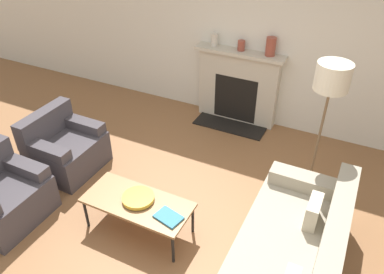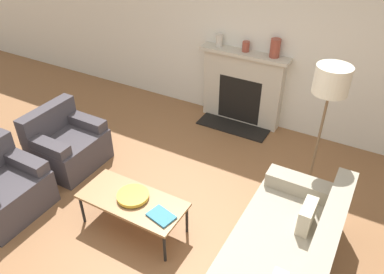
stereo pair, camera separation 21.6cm
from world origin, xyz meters
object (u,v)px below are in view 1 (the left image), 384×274
at_px(couch, 290,262).
at_px(mantel_vase_center_right, 271,47).
at_px(floor_lamp, 329,92).
at_px(book, 168,217).
at_px(mantel_vase_left, 214,40).
at_px(mantel_vase_center_left, 241,46).
at_px(fireplace, 238,87).
at_px(coffee_table, 138,204).
at_px(armchair_near, 1,197).
at_px(bowl, 138,198).
at_px(armchair_far, 65,148).

height_order(couch, mantel_vase_center_right, mantel_vase_center_right).
relative_size(floor_lamp, mantel_vase_center_right, 6.51).
distance_m(book, mantel_vase_center_right, 2.95).
distance_m(book, mantel_vase_left, 3.03).
xyz_separation_m(couch, mantel_vase_center_right, (-1.10, 2.68, 1.03)).
xyz_separation_m(mantel_vase_left, mantel_vase_center_left, (0.44, 0.00, -0.02)).
xyz_separation_m(book, mantel_vase_left, (-0.74, 2.81, 0.84)).
xyz_separation_m(fireplace, mantel_vase_center_left, (0.00, 0.01, 0.68)).
relative_size(couch, mantel_vase_center_left, 14.33).
distance_m(book, mantel_vase_center_left, 2.94).
bearing_deg(coffee_table, couch, 2.41).
xyz_separation_m(fireplace, couch, (1.54, -2.66, -0.29)).
height_order(fireplace, floor_lamp, floor_lamp).
bearing_deg(couch, mantel_vase_left, -143.58).
xyz_separation_m(armchair_near, floor_lamp, (3.06, 2.00, 1.10)).
bearing_deg(fireplace, mantel_vase_center_right, 1.82).
bearing_deg(armchair_near, fireplace, -26.20).
relative_size(mantel_vase_left, mantel_vase_center_left, 1.25).
relative_size(armchair_near, mantel_vase_left, 4.57).
relative_size(fireplace, bowl, 3.97).
bearing_deg(armchair_far, mantel_vase_center_right, -42.44).
bearing_deg(armchair_near, coffee_table, -70.61).
distance_m(armchair_near, mantel_vase_left, 3.61).
distance_m(couch, coffee_table, 1.66).
height_order(fireplace, mantel_vase_center_right, mantel_vase_center_right).
relative_size(couch, mantel_vase_center_right, 8.09).
bearing_deg(coffee_table, bowl, 94.35).
relative_size(armchair_far, mantel_vase_center_left, 5.70).
xyz_separation_m(armchair_far, bowl, (1.49, -0.48, 0.14)).
xyz_separation_m(coffee_table, mantel_vase_center_right, (0.55, 2.75, 0.93)).
bearing_deg(mantel_vase_center_left, fireplace, -93.53).
height_order(floor_lamp, mantel_vase_left, floor_lamp).
bearing_deg(mantel_vase_center_right, bowl, -101.49).
bearing_deg(fireplace, floor_lamp, -41.09).
bearing_deg(armchair_far, mantel_vase_center_left, -35.63).
bearing_deg(mantel_vase_center_left, armchair_near, -116.12).
height_order(armchair_far, bowl, armchair_far).
bearing_deg(bowl, mantel_vase_center_right, 78.51).
relative_size(coffee_table, floor_lamp, 0.68).
xyz_separation_m(armchair_near, mantel_vase_left, (1.17, 3.28, 0.97)).
bearing_deg(armchair_near, couch, -79.27).
distance_m(fireplace, floor_lamp, 2.10).
distance_m(fireplace, armchair_near, 3.64).
bearing_deg(floor_lamp, mantel_vase_center_left, 138.58).
bearing_deg(mantel_vase_center_right, floor_lamp, -51.78).
height_order(fireplace, armchair_far, fireplace).
bearing_deg(mantel_vase_left, coffee_table, -83.24).
height_order(fireplace, bowl, fireplace).
distance_m(mantel_vase_left, mantel_vase_center_left, 0.44).
distance_m(mantel_vase_center_left, mantel_vase_center_right, 0.45).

